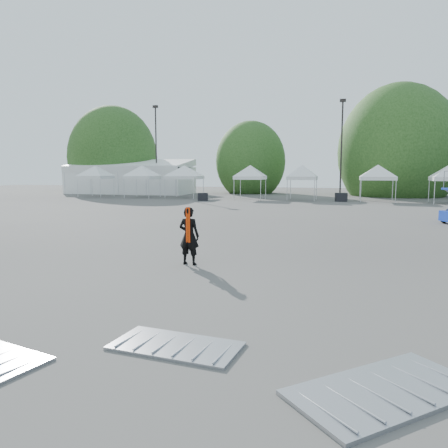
# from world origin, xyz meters

# --- Properties ---
(ground) EXTENTS (120.00, 120.00, 0.00)m
(ground) POSITION_xyz_m (0.00, 0.00, 0.00)
(ground) COLOR #474442
(ground) RESTS_ON ground
(marquee) EXTENTS (15.00, 6.25, 4.23)m
(marquee) POSITION_xyz_m (-22.00, 35.00, 1.97)
(marquee) COLOR white
(marquee) RESTS_ON ground
(light_pole_west) EXTENTS (0.60, 0.25, 10.30)m
(light_pole_west) POSITION_xyz_m (-18.00, 34.00, 5.77)
(light_pole_west) COLOR black
(light_pole_west) RESTS_ON ground
(light_pole_east) EXTENTS (0.60, 0.25, 9.80)m
(light_pole_east) POSITION_xyz_m (3.00, 32.00, 5.52)
(light_pole_east) COLOR black
(light_pole_east) RESTS_ON ground
(tree_far_w) EXTENTS (4.80, 4.80, 7.30)m
(tree_far_w) POSITION_xyz_m (-26.00, 38.00, 4.54)
(tree_far_w) COLOR #382314
(tree_far_w) RESTS_ON ground
(tree_mid_w) EXTENTS (4.16, 4.16, 6.33)m
(tree_mid_w) POSITION_xyz_m (-8.00, 40.00, 3.93)
(tree_mid_w) COLOR #382314
(tree_mid_w) RESTS_ON ground
(tree_mid_e) EXTENTS (5.12, 5.12, 7.79)m
(tree_mid_e) POSITION_xyz_m (9.00, 39.00, 4.84)
(tree_mid_e) COLOR #382314
(tree_mid_e) RESTS_ON ground
(tent_a) EXTENTS (4.12, 4.12, 3.88)m
(tent_a) POSITION_xyz_m (-22.30, 27.87, 3.06)
(tent_a) COLOR silver
(tent_a) RESTS_ON ground
(tent_b) EXTENTS (4.20, 4.20, 3.88)m
(tent_b) POSITION_xyz_m (-16.96, 28.14, 3.06)
(tent_b) COLOR silver
(tent_b) RESTS_ON ground
(tent_c) EXTENTS (4.61, 4.61, 3.88)m
(tent_c) POSITION_xyz_m (-12.48, 28.73, 3.06)
(tent_c) COLOR silver
(tent_c) RESTS_ON ground
(tent_d) EXTENTS (3.98, 3.98, 3.88)m
(tent_d) POSITION_xyz_m (-5.51, 28.56, 3.06)
(tent_d) COLOR silver
(tent_d) RESTS_ON ground
(tent_e) EXTENTS (3.81, 3.81, 3.88)m
(tent_e) POSITION_xyz_m (-0.42, 28.27, 3.06)
(tent_e) COLOR silver
(tent_e) RESTS_ON ground
(tent_f) EXTENTS (4.41, 4.41, 3.88)m
(tent_f) POSITION_xyz_m (6.33, 28.73, 3.06)
(tent_f) COLOR silver
(tent_f) RESTS_ON ground
(man) EXTENTS (0.66, 0.46, 1.72)m
(man) POSITION_xyz_m (-0.70, -1.58, 0.86)
(man) COLOR black
(man) RESTS_ON ground
(barrier_mid) EXTENTS (2.10, 1.19, 0.06)m
(barrier_mid) POSITION_xyz_m (1.24, -7.41, 0.03)
(barrier_mid) COLOR #A0A3A8
(barrier_mid) RESTS_ON ground
(barrier_right) EXTENTS (2.63, 2.58, 0.08)m
(barrier_right) POSITION_xyz_m (4.31, -8.03, 0.04)
(barrier_right) COLOR #A0A3A8
(barrier_right) RESTS_ON ground
(crate_west) EXTENTS (1.11, 0.97, 0.73)m
(crate_west) POSITION_xyz_m (-9.19, 24.90, 0.36)
(crate_west) COLOR black
(crate_west) RESTS_ON ground
(crate_mid) EXTENTS (1.15, 0.97, 0.79)m
(crate_mid) POSITION_xyz_m (3.19, 27.36, 0.39)
(crate_mid) COLOR black
(crate_mid) RESTS_ON ground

